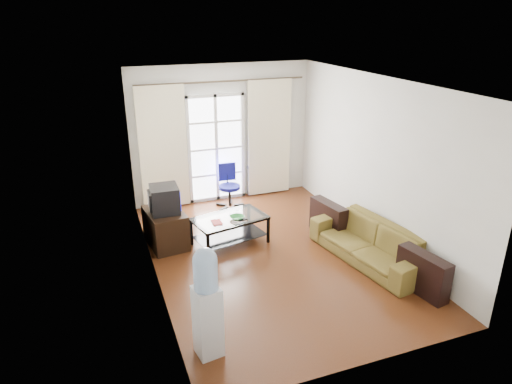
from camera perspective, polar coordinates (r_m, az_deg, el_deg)
floor at (r=7.31m, az=1.91°, el=-7.84°), size 5.20×5.20×0.00m
ceiling at (r=6.43m, az=2.22°, el=13.62°), size 5.20×5.20×0.00m
wall_back at (r=9.11m, az=-4.21°, el=7.28°), size 3.60×0.02×2.70m
wall_front at (r=4.66m, az=14.37°, el=-7.85°), size 3.60×0.02×2.70m
wall_left at (r=6.33m, az=-13.21°, el=0.26°), size 0.02×5.20×2.70m
wall_right at (r=7.59m, az=14.76°, el=3.69°), size 0.02×5.20×2.70m
french_door at (r=9.09m, az=-4.98°, el=5.43°), size 1.16×0.06×2.15m
curtain_rod at (r=8.81m, az=-4.21°, el=13.63°), size 3.30×0.04×0.04m
curtain_left at (r=8.78m, az=-11.52°, el=5.35°), size 0.90×0.07×2.35m
curtain_right at (r=9.33m, az=1.66°, el=6.73°), size 0.90×0.07×2.35m
radiator at (r=9.56m, az=0.73°, el=1.64°), size 0.64×0.12×0.64m
sofa at (r=7.25m, az=14.05°, el=-6.15°), size 2.29×1.47×0.59m
coffee_table at (r=7.51m, az=-3.29°, el=-4.37°), size 1.28×0.90×0.47m
bowl at (r=7.37m, az=-2.40°, el=-3.21°), size 0.33×0.33×0.06m
book at (r=7.25m, az=-5.53°, el=-3.88°), size 0.17×0.22×0.02m
remote at (r=7.33m, az=-1.65°, el=-3.50°), size 0.16×0.08×0.02m
tv_stand at (r=7.62m, az=-11.24°, el=-4.45°), size 0.65×0.89×0.60m
crt_tv at (r=7.40m, az=-11.49°, el=-0.90°), size 0.49×0.48×0.43m
task_chair at (r=8.95m, az=-3.36°, el=-0.34°), size 0.62×0.62×0.86m
water_cooler at (r=5.07m, az=-6.16°, el=-13.38°), size 0.31×0.31×1.33m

